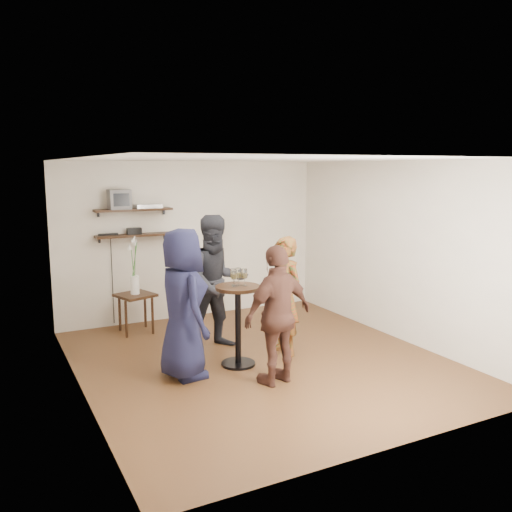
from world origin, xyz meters
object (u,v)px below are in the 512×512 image
at_px(person_brown, 278,315).
at_px(crt_monitor, 119,199).
at_px(dvd_deck, 148,206).
at_px(person_navy, 183,304).
at_px(radio, 134,231).
at_px(side_table, 135,300).
at_px(drinks_table, 238,315).
at_px(person_dark, 217,282).
at_px(person_plaid, 284,296).

bearing_deg(person_brown, crt_monitor, -83.95).
relative_size(dvd_deck, person_navy, 0.22).
bearing_deg(radio, dvd_deck, 0.00).
xyz_separation_m(side_table, drinks_table, (0.79, -1.97, 0.16)).
distance_m(crt_monitor, drinks_table, 2.86).
xyz_separation_m(crt_monitor, drinks_table, (0.89, -2.35, -1.35)).
bearing_deg(person_dark, crt_monitor, 122.47).
xyz_separation_m(side_table, person_brown, (0.96, -2.70, 0.32)).
relative_size(side_table, person_brown, 0.39).
relative_size(crt_monitor, drinks_table, 0.31).
distance_m(dvd_deck, radio, 0.45).
height_order(person_plaid, person_navy, person_navy).
height_order(dvd_deck, person_navy, dvd_deck).
relative_size(dvd_deck, person_brown, 0.24).
distance_m(radio, drinks_table, 2.59).
distance_m(side_table, drinks_table, 2.13).
bearing_deg(radio, crt_monitor, 180.00).
bearing_deg(crt_monitor, person_dark, -60.04).
distance_m(dvd_deck, person_navy, 2.62).
bearing_deg(crt_monitor, drinks_table, -69.25).
relative_size(radio, person_navy, 0.12).
xyz_separation_m(drinks_table, person_plaid, (0.74, 0.11, 0.14)).
bearing_deg(person_plaid, radio, -156.23).
bearing_deg(person_dark, radio, 116.36).
xyz_separation_m(side_table, person_navy, (0.05, -2.02, 0.40)).
xyz_separation_m(radio, drinks_table, (0.68, -2.35, -0.85)).
height_order(person_dark, person_navy, person_dark).
bearing_deg(person_dark, dvd_deck, 109.01).
bearing_deg(side_table, drinks_table, -68.04).
height_order(crt_monitor, dvd_deck, crt_monitor).
bearing_deg(radio, person_navy, -91.72).
xyz_separation_m(person_plaid, person_navy, (-1.49, -0.16, 0.10)).
distance_m(radio, person_plaid, 2.75).
height_order(radio, person_plaid, person_plaid).
bearing_deg(person_navy, drinks_table, -90.00).
xyz_separation_m(side_table, person_dark, (0.83, -1.22, 0.43)).
bearing_deg(person_plaid, dvd_deck, -160.71).
distance_m(dvd_deck, person_brown, 3.32).
relative_size(side_table, person_navy, 0.35).
xyz_separation_m(person_dark, person_brown, (0.13, -1.48, -0.11)).
distance_m(crt_monitor, person_plaid, 3.03).
height_order(radio, side_table, radio).
height_order(radio, person_dark, person_dark).
distance_m(crt_monitor, dvd_deck, 0.47).
height_order(side_table, person_plaid, person_plaid).
relative_size(drinks_table, person_dark, 0.55).
height_order(person_navy, person_brown, person_navy).
bearing_deg(crt_monitor, radio, 0.00).
relative_size(crt_monitor, person_brown, 0.20).
bearing_deg(person_dark, person_plaid, -39.47).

